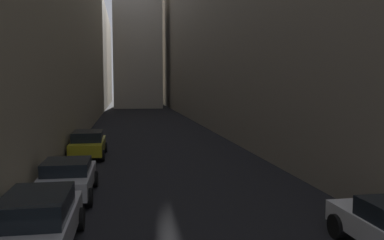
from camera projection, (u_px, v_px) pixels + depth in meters
ground_plane at (145, 121)px, 46.12m from camera, size 264.00×264.00×0.00m
building_block_left at (49, 42)px, 45.50m from camera, size 10.40×108.00×18.16m
building_block_right at (240, 31)px, 49.06m from camera, size 12.73×108.00×21.45m
parked_car_left_second at (38, 223)px, 9.90m from camera, size 1.89×4.54×1.59m
parked_car_left_third at (68, 178)px, 14.99m from camera, size 2.01×4.08×1.44m
parked_car_left_far at (88, 144)px, 23.24m from camera, size 2.03×4.33×1.54m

